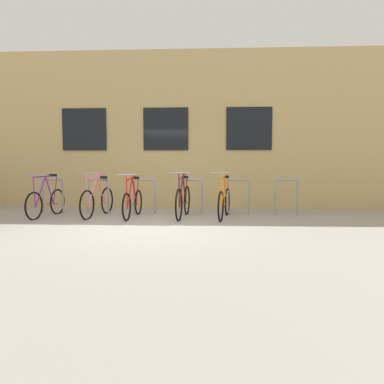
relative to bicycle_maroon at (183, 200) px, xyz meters
name	(u,v)px	position (x,y,z in m)	size (l,w,h in m)	color
ground_plane	(147,227)	(-0.63, -1.34, -0.40)	(42.00, 42.00, 0.00)	#9E998E
storefront_building	(176,139)	(-0.63, 5.17, 1.88)	(28.00, 6.66, 4.57)	tan
bike_rack	(168,193)	(-0.44, 0.56, 0.14)	(6.59, 0.05, 0.90)	gray
bicycle_maroon	(183,200)	(0.00, 0.00, 0.00)	(0.44, 1.82, 1.10)	black
bicycle_pink	(98,200)	(-2.10, 0.10, -0.02)	(0.44, 1.78, 1.10)	black
bicycle_red	(133,202)	(-1.21, -0.03, -0.04)	(0.44, 1.68, 1.05)	black
bicycle_purple	(46,201)	(-3.31, -0.04, -0.03)	(0.44, 1.64, 1.05)	black
bicycle_orange	(224,202)	(0.97, -0.06, -0.02)	(0.50, 1.69, 1.10)	black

